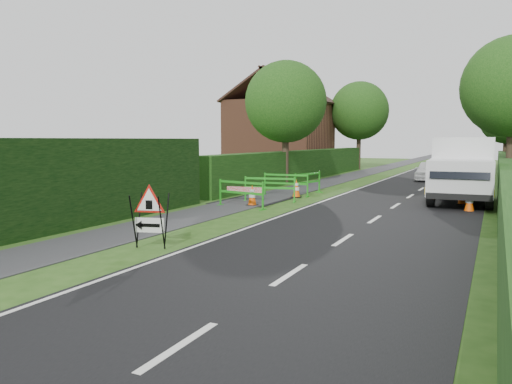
% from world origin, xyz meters
% --- Properties ---
extents(ground, '(120.00, 120.00, 0.00)m').
position_xyz_m(ground, '(0.00, 0.00, 0.00)').
color(ground, '#274B15').
rests_on(ground, ground).
extents(road_surface, '(6.00, 90.00, 0.02)m').
position_xyz_m(road_surface, '(2.50, 35.00, 0.00)').
color(road_surface, black).
rests_on(road_surface, ground).
extents(footpath, '(2.00, 90.00, 0.02)m').
position_xyz_m(footpath, '(-3.00, 35.00, 0.01)').
color(footpath, '#2D2D30').
rests_on(footpath, ground).
extents(hedge_west_far, '(1.00, 24.00, 1.80)m').
position_xyz_m(hedge_west_far, '(-5.00, 22.00, 0.00)').
color(hedge_west_far, '#14380F').
rests_on(hedge_west_far, ground).
extents(house_west, '(7.50, 7.40, 7.88)m').
position_xyz_m(house_west, '(-10.00, 30.00, 2.90)').
color(house_west, brown).
rests_on(house_west, ground).
extents(tree_nw, '(4.40, 4.40, 6.70)m').
position_xyz_m(tree_nw, '(-4.60, 18.00, 4.48)').
color(tree_nw, '#2D2116').
rests_on(tree_nw, ground).
extents(tree_fw, '(4.80, 4.80, 7.24)m').
position_xyz_m(tree_fw, '(-4.60, 34.00, 4.83)').
color(tree_fw, '#2D2116').
rests_on(tree_fw, ground).
extents(tree_fe, '(4.20, 4.20, 6.33)m').
position_xyz_m(tree_fe, '(6.40, 38.00, 4.22)').
color(tree_fe, '#2D2116').
rests_on(tree_fe, ground).
extents(triangle_sign, '(1.03, 1.03, 1.23)m').
position_xyz_m(triangle_sign, '(-1.18, 1.64, 0.86)').
color(triangle_sign, black).
rests_on(triangle_sign, ground).
extents(works_van, '(2.34, 5.66, 2.55)m').
position_xyz_m(works_van, '(4.61, 13.89, 1.35)').
color(works_van, silver).
rests_on(works_van, ground).
extents(traffic_cone_0, '(0.38, 0.38, 0.79)m').
position_xyz_m(traffic_cone_0, '(5.03, 11.12, 0.39)').
color(traffic_cone_0, black).
rests_on(traffic_cone_0, ground).
extents(traffic_cone_1, '(0.38, 0.38, 0.79)m').
position_xyz_m(traffic_cone_1, '(4.69, 13.10, 0.39)').
color(traffic_cone_1, black).
rests_on(traffic_cone_1, ground).
extents(traffic_cone_2, '(0.38, 0.38, 0.79)m').
position_xyz_m(traffic_cone_2, '(4.95, 15.08, 0.39)').
color(traffic_cone_2, black).
rests_on(traffic_cone_2, ground).
extents(traffic_cone_3, '(0.38, 0.38, 0.79)m').
position_xyz_m(traffic_cone_3, '(-2.37, 9.35, 0.39)').
color(traffic_cone_3, black).
rests_on(traffic_cone_3, ground).
extents(traffic_cone_4, '(0.38, 0.38, 0.79)m').
position_xyz_m(traffic_cone_4, '(-1.84, 12.55, 0.39)').
color(traffic_cone_4, black).
rests_on(traffic_cone_4, ground).
extents(ped_barrier_0, '(2.09, 0.79, 1.00)m').
position_xyz_m(ped_barrier_0, '(-2.49, 8.67, 0.63)').
color(ped_barrier_0, '#20971B').
rests_on(ped_barrier_0, ground).
extents(ped_barrier_1, '(2.09, 0.76, 1.00)m').
position_xyz_m(ped_barrier_1, '(-2.30, 10.78, 0.63)').
color(ped_barrier_1, '#20971B').
rests_on(ped_barrier_1, ground).
extents(ped_barrier_2, '(2.07, 0.39, 1.00)m').
position_xyz_m(ped_barrier_2, '(-2.47, 12.91, 0.63)').
color(ped_barrier_2, '#20971B').
rests_on(ped_barrier_2, ground).
extents(ped_barrier_3, '(0.79, 2.09, 1.00)m').
position_xyz_m(ped_barrier_3, '(-1.82, 13.93, 0.63)').
color(ped_barrier_3, '#20971B').
rests_on(ped_barrier_3, ground).
extents(redwhite_plank, '(1.50, 0.19, 0.25)m').
position_xyz_m(redwhite_plank, '(-3.28, 10.49, 0.00)').
color(redwhite_plank, red).
rests_on(redwhite_plank, ground).
extents(hatchback_car, '(1.64, 3.59, 1.19)m').
position_xyz_m(hatchback_car, '(2.12, 24.24, 0.60)').
color(hatchback_car, white).
rests_on(hatchback_car, ground).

